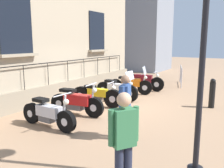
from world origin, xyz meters
TOP-DOWN VIEW (x-y plane):
  - ground_plane at (0.00, 0.00)m, footprint 60.00×60.00m
  - motorcycle_silver at (-0.17, -3.23)m, footprint 2.04×0.67m
  - motorcycle_red at (-0.25, -1.88)m, footprint 2.03×0.70m
  - motorcycle_yellow at (-0.32, -0.58)m, footprint 2.12×0.54m
  - motorcycle_white at (-0.17, 0.72)m, footprint 2.07×0.69m
  - motorcycle_orange at (-0.17, 2.01)m, footprint 2.06×0.81m
  - motorcycle_maroon at (-0.06, 3.14)m, footprint 2.26×0.56m
  - crowd_barrier at (1.21, 5.65)m, footprint 0.66×2.03m
  - bollard at (3.52, 1.42)m, footprint 0.21×0.21m
  - pedestrian_standing at (2.09, -2.80)m, footprint 0.29×0.52m
  - pedestrian_walking at (3.14, -4.82)m, footprint 0.38×0.46m

SIDE VIEW (x-z plane):
  - ground_plane at x=0.00m, z-range 0.00..0.00m
  - motorcycle_silver at x=-0.17m, z-range -0.13..0.93m
  - motorcycle_yellow at x=-0.32m, z-range -0.08..0.89m
  - motorcycle_red at x=-0.25m, z-range -0.11..0.99m
  - motorcycle_white at x=-0.17m, z-range -0.19..1.08m
  - motorcycle_maroon at x=-0.06m, z-range -0.05..0.94m
  - motorcycle_orange at x=-0.17m, z-range -0.20..1.12m
  - bollard at x=3.52m, z-range 0.00..1.11m
  - crowd_barrier at x=1.21m, z-range 0.04..1.09m
  - pedestrian_standing at x=2.09m, z-range 0.10..1.75m
  - pedestrian_walking at x=3.14m, z-range 0.11..1.82m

